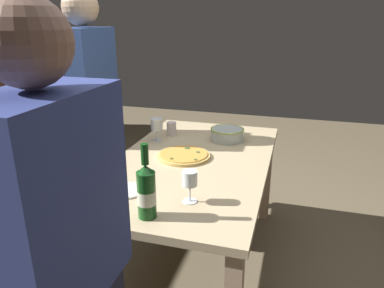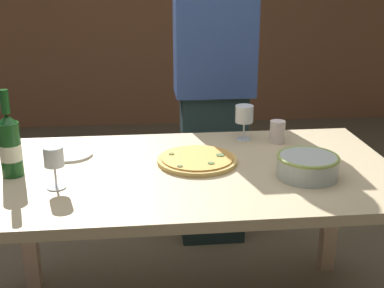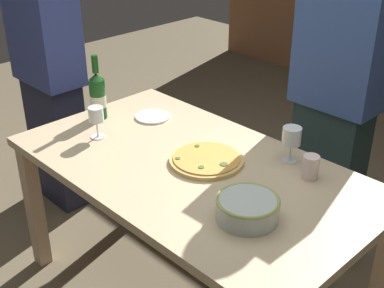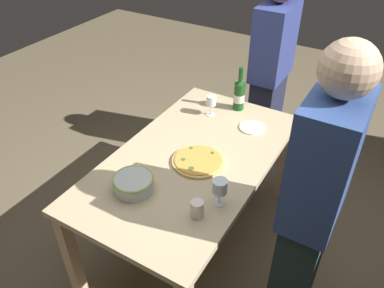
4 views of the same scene
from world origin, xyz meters
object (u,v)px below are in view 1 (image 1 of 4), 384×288
Objects in this scene: wine_glass_near_pizza at (157,125)px; person_guest_left at (91,120)px; cup_amber at (172,129)px; pizza at (184,155)px; side_plate at (126,190)px; serving_bowl at (227,134)px; wine_glass_by_bottle at (190,180)px; wine_bottle at (147,191)px; dining_table at (192,174)px.

wine_glass_near_pizza is 0.47m from person_guest_left.
cup_amber is (0.14, -0.06, -0.06)m from wine_glass_near_pizza.
pizza reaches higher than side_plate.
wine_glass_near_pizza is (-0.15, 0.46, 0.07)m from serving_bowl.
wine_glass_by_bottle is at bearing -179.67° from serving_bowl.
cup_amber is (1.09, 0.28, -0.07)m from wine_bottle.
wine_glass_near_pizza is at bearing 19.22° from wine_bottle.
wine_glass_by_bottle is at bearing -164.82° from dining_table.
wine_bottle reaches higher than wine_glass_by_bottle.
pizza is at bearing -14.59° from side_plate.
wine_bottle is at bearing -160.78° from wine_glass_near_pizza.
cup_amber is (0.91, 0.41, -0.06)m from wine_glass_by_bottle.
person_guest_left reaches higher than wine_glass_by_bottle.
side_plate is (-0.76, -0.13, -0.11)m from wine_glass_near_pizza.
wine_bottle is at bearing -33.78° from person_guest_left.
serving_bowl is at bearing -19.73° from side_plate.
side_plate is (-0.49, 0.20, 0.10)m from dining_table.
wine_bottle is 1.13m from cup_amber.
serving_bowl is 2.34× the size of cup_amber.
wine_glass_by_bottle is (-0.77, -0.46, -0.00)m from wine_glass_near_pizza.
wine_glass_by_bottle is 1.16m from person_guest_left.
wine_bottle is 0.22m from wine_glass_by_bottle.
cup_amber is at bearing 24.17° from wine_glass_by_bottle.
wine_bottle is at bearing -174.94° from pizza.
serving_bowl is 0.97m from side_plate.
dining_table is 0.47m from wine_glass_near_pizza.
person_guest_left reaches higher than cup_amber.
wine_bottle is at bearing -179.85° from dining_table.
dining_table is at bearing -114.70° from pizza.
person_guest_left is (0.20, 0.79, 0.23)m from dining_table.
side_plate is (-0.90, -0.08, -0.04)m from cup_amber.
wine_glass_near_pizza reaches higher than pizza.
dining_table is 8.89× the size of side_plate.
wine_glass_near_pizza is 1.60× the size of cup_amber.
side_plate is at bearing -175.03° from cup_amber.
wine_glass_near_pizza is at bearing 158.58° from cup_amber.
serving_bowl is at bearing 0.33° from wine_glass_by_bottle.
serving_bowl is at bearing -6.68° from wine_bottle.
person_guest_left is at bearing 76.77° from pizza.
dining_table is 10.04× the size of wine_glass_near_pizza.
person_guest_left is at bearing 40.82° from side_plate.
wine_bottle reaches higher than side_plate.
pizza is 2.03× the size of wine_glass_near_pizza.
wine_glass_near_pizza is at bearing 107.86° from serving_bowl.
person_guest_left is (-0.22, 0.92, 0.09)m from serving_bowl.
cup_amber is 0.56m from person_guest_left.
wine_bottle is at bearing 173.32° from serving_bowl.
wine_bottle is (-0.71, -0.06, 0.11)m from pizza.
dining_table is 0.56m from wine_glass_by_bottle.
wine_glass_by_bottle reaches higher than serving_bowl.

